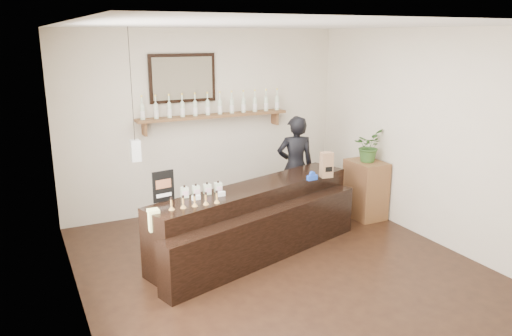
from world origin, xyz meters
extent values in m
plane|color=black|center=(0.00, 0.00, 0.00)|extent=(5.00, 5.00, 0.00)
plane|color=beige|center=(0.00, 2.50, 1.40)|extent=(4.50, 0.00, 4.50)
plane|color=beige|center=(0.00, -2.50, 1.40)|extent=(4.50, 0.00, 4.50)
plane|color=beige|center=(-2.25, 0.00, 1.40)|extent=(0.00, 5.00, 5.00)
plane|color=beige|center=(2.25, 0.00, 1.40)|extent=(0.00, 5.00, 5.00)
plane|color=white|center=(0.00, 0.00, 2.80)|extent=(5.00, 5.00, 0.00)
cube|color=brown|center=(0.10, 2.37, 1.50)|extent=(2.40, 0.25, 0.04)
cube|color=brown|center=(-0.98, 2.40, 1.38)|extent=(0.04, 0.20, 0.20)
cube|color=brown|center=(1.18, 2.40, 1.38)|extent=(0.04, 0.20, 0.20)
cube|color=black|center=(-0.35, 2.47, 2.08)|extent=(1.02, 0.04, 0.72)
cube|color=#463F2D|center=(-0.35, 2.44, 2.08)|extent=(0.92, 0.01, 0.62)
cube|color=white|center=(-1.30, 1.60, 1.25)|extent=(0.12, 0.12, 0.28)
cylinder|color=black|center=(-1.30, 1.60, 2.09)|extent=(0.01, 0.01, 1.41)
cylinder|color=beige|center=(-1.00, 2.37, 1.62)|extent=(0.07, 0.07, 0.20)
cone|color=beige|center=(-1.00, 2.37, 1.75)|extent=(0.07, 0.07, 0.05)
cylinder|color=beige|center=(-1.00, 2.37, 1.81)|extent=(0.02, 0.02, 0.07)
cylinder|color=yellow|center=(-1.00, 2.37, 1.86)|extent=(0.03, 0.03, 0.02)
cylinder|color=white|center=(-1.00, 2.37, 1.60)|extent=(0.07, 0.07, 0.09)
cylinder|color=beige|center=(-0.80, 2.37, 1.62)|extent=(0.07, 0.07, 0.20)
cone|color=beige|center=(-0.80, 2.37, 1.75)|extent=(0.07, 0.07, 0.05)
cylinder|color=beige|center=(-0.80, 2.37, 1.81)|extent=(0.02, 0.02, 0.07)
cylinder|color=yellow|center=(-0.80, 2.37, 1.86)|extent=(0.03, 0.03, 0.02)
cylinder|color=white|center=(-0.80, 2.37, 1.60)|extent=(0.07, 0.07, 0.09)
cylinder|color=beige|center=(-0.60, 2.37, 1.62)|extent=(0.07, 0.07, 0.20)
cone|color=beige|center=(-0.60, 2.37, 1.75)|extent=(0.07, 0.07, 0.05)
cylinder|color=beige|center=(-0.60, 2.37, 1.81)|extent=(0.02, 0.02, 0.07)
cylinder|color=yellow|center=(-0.60, 2.37, 1.86)|extent=(0.03, 0.03, 0.02)
cylinder|color=white|center=(-0.60, 2.37, 1.60)|extent=(0.07, 0.07, 0.09)
cylinder|color=beige|center=(-0.40, 2.37, 1.62)|extent=(0.07, 0.07, 0.20)
cone|color=beige|center=(-0.40, 2.37, 1.75)|extent=(0.07, 0.07, 0.05)
cylinder|color=beige|center=(-0.40, 2.37, 1.81)|extent=(0.02, 0.02, 0.07)
cylinder|color=yellow|center=(-0.40, 2.37, 1.86)|extent=(0.03, 0.03, 0.02)
cylinder|color=white|center=(-0.40, 2.37, 1.60)|extent=(0.07, 0.07, 0.09)
cylinder|color=beige|center=(-0.20, 2.37, 1.62)|extent=(0.07, 0.07, 0.20)
cone|color=beige|center=(-0.20, 2.37, 1.75)|extent=(0.07, 0.07, 0.05)
cylinder|color=beige|center=(-0.20, 2.37, 1.81)|extent=(0.02, 0.02, 0.07)
cylinder|color=yellow|center=(-0.20, 2.37, 1.86)|extent=(0.03, 0.03, 0.02)
cylinder|color=white|center=(-0.20, 2.37, 1.60)|extent=(0.07, 0.07, 0.09)
cylinder|color=beige|center=(0.00, 2.37, 1.62)|extent=(0.07, 0.07, 0.20)
cone|color=beige|center=(0.00, 2.37, 1.75)|extent=(0.07, 0.07, 0.05)
cylinder|color=beige|center=(0.00, 2.37, 1.81)|extent=(0.02, 0.02, 0.07)
cylinder|color=yellow|center=(0.00, 2.37, 1.86)|extent=(0.03, 0.03, 0.02)
cylinder|color=white|center=(0.00, 2.37, 1.60)|extent=(0.07, 0.07, 0.09)
cylinder|color=beige|center=(0.20, 2.37, 1.62)|extent=(0.07, 0.07, 0.20)
cone|color=beige|center=(0.20, 2.37, 1.75)|extent=(0.07, 0.07, 0.05)
cylinder|color=beige|center=(0.20, 2.37, 1.81)|extent=(0.02, 0.02, 0.07)
cylinder|color=yellow|center=(0.20, 2.37, 1.86)|extent=(0.03, 0.03, 0.02)
cylinder|color=white|center=(0.20, 2.37, 1.60)|extent=(0.07, 0.07, 0.09)
cylinder|color=beige|center=(0.40, 2.37, 1.62)|extent=(0.07, 0.07, 0.20)
cone|color=beige|center=(0.40, 2.37, 1.75)|extent=(0.07, 0.07, 0.05)
cylinder|color=beige|center=(0.40, 2.37, 1.81)|extent=(0.02, 0.02, 0.07)
cylinder|color=yellow|center=(0.40, 2.37, 1.86)|extent=(0.03, 0.03, 0.02)
cylinder|color=white|center=(0.40, 2.37, 1.60)|extent=(0.07, 0.07, 0.09)
cylinder|color=beige|center=(0.60, 2.37, 1.62)|extent=(0.07, 0.07, 0.20)
cone|color=beige|center=(0.60, 2.37, 1.75)|extent=(0.07, 0.07, 0.05)
cylinder|color=beige|center=(0.60, 2.37, 1.81)|extent=(0.02, 0.02, 0.07)
cylinder|color=yellow|center=(0.60, 2.37, 1.86)|extent=(0.03, 0.03, 0.02)
cylinder|color=white|center=(0.60, 2.37, 1.60)|extent=(0.07, 0.07, 0.09)
cylinder|color=beige|center=(0.80, 2.37, 1.62)|extent=(0.07, 0.07, 0.20)
cone|color=beige|center=(0.80, 2.37, 1.75)|extent=(0.07, 0.07, 0.05)
cylinder|color=beige|center=(0.80, 2.37, 1.81)|extent=(0.02, 0.02, 0.07)
cylinder|color=yellow|center=(0.80, 2.37, 1.86)|extent=(0.03, 0.03, 0.02)
cylinder|color=white|center=(0.80, 2.37, 1.60)|extent=(0.07, 0.07, 0.09)
cylinder|color=beige|center=(1.00, 2.37, 1.62)|extent=(0.07, 0.07, 0.20)
cone|color=beige|center=(1.00, 2.37, 1.75)|extent=(0.07, 0.07, 0.05)
cylinder|color=beige|center=(1.00, 2.37, 1.81)|extent=(0.02, 0.02, 0.07)
cylinder|color=yellow|center=(1.00, 2.37, 1.86)|extent=(0.03, 0.03, 0.02)
cylinder|color=white|center=(1.00, 2.37, 1.60)|extent=(0.07, 0.07, 0.09)
cylinder|color=beige|center=(1.20, 2.37, 1.62)|extent=(0.07, 0.07, 0.20)
cone|color=beige|center=(1.20, 2.37, 1.75)|extent=(0.07, 0.07, 0.05)
cylinder|color=beige|center=(1.20, 2.37, 1.81)|extent=(0.02, 0.02, 0.07)
cylinder|color=yellow|center=(1.20, 2.37, 1.86)|extent=(0.03, 0.03, 0.02)
cylinder|color=white|center=(1.20, 2.37, 1.60)|extent=(0.07, 0.07, 0.09)
cube|color=black|center=(-0.03, 0.70, 0.42)|extent=(3.05, 1.39, 0.84)
cube|color=black|center=(-0.03, 0.30, 0.32)|extent=(2.97, 1.14, 0.64)
cube|color=white|center=(-0.87, 0.50, 0.87)|extent=(0.10, 0.04, 0.05)
cube|color=white|center=(-0.56, 0.50, 0.87)|extent=(0.10, 0.04, 0.05)
cube|color=#FDFC9A|center=(-1.43, 0.30, 0.70)|extent=(0.12, 0.12, 0.12)
cube|color=#FDFC9A|center=(-1.43, 0.30, 0.82)|extent=(0.12, 0.12, 0.12)
cube|color=beige|center=(-0.96, 0.66, 0.90)|extent=(0.08, 0.08, 0.13)
cube|color=#EEB9C8|center=(-0.96, 0.62, 0.90)|extent=(0.07, 0.00, 0.06)
cylinder|color=black|center=(-0.96, 0.66, 0.98)|extent=(0.02, 0.02, 0.03)
cube|color=beige|center=(-0.82, 0.66, 0.90)|extent=(0.08, 0.08, 0.13)
cube|color=#EEB9C8|center=(-0.82, 0.62, 0.90)|extent=(0.07, 0.00, 0.06)
cylinder|color=black|center=(-0.82, 0.66, 0.98)|extent=(0.02, 0.02, 0.03)
cube|color=beige|center=(-0.68, 0.66, 0.90)|extent=(0.08, 0.08, 0.13)
cube|color=#EEB9C8|center=(-0.68, 0.62, 0.90)|extent=(0.07, 0.00, 0.06)
cylinder|color=black|center=(-0.68, 0.66, 0.98)|extent=(0.02, 0.02, 0.03)
cube|color=beige|center=(-0.53, 0.66, 0.90)|extent=(0.08, 0.08, 0.13)
cube|color=#EEB9C8|center=(-0.53, 0.62, 0.90)|extent=(0.07, 0.00, 0.06)
cylinder|color=black|center=(-0.53, 0.66, 0.98)|extent=(0.02, 0.02, 0.03)
cylinder|color=#AF7D3B|center=(-1.23, 0.30, 0.74)|extent=(0.07, 0.07, 0.20)
cone|color=#AF7D3B|center=(-1.23, 0.30, 0.87)|extent=(0.07, 0.07, 0.05)
cylinder|color=#AF7D3B|center=(-1.23, 0.30, 0.93)|extent=(0.02, 0.02, 0.07)
cylinder|color=black|center=(-1.23, 0.30, 0.98)|extent=(0.03, 0.03, 0.02)
cylinder|color=white|center=(-1.23, 0.30, 0.72)|extent=(0.07, 0.07, 0.09)
cylinder|color=#AF7D3B|center=(-1.09, 0.30, 0.74)|extent=(0.07, 0.07, 0.20)
cone|color=#AF7D3B|center=(-1.09, 0.30, 0.87)|extent=(0.07, 0.07, 0.05)
cylinder|color=#AF7D3B|center=(-1.09, 0.30, 0.93)|extent=(0.02, 0.02, 0.07)
cylinder|color=black|center=(-1.09, 0.30, 0.98)|extent=(0.03, 0.03, 0.02)
cylinder|color=white|center=(-1.09, 0.30, 0.72)|extent=(0.07, 0.07, 0.09)
cylinder|color=#AF7D3B|center=(-0.96, 0.30, 0.74)|extent=(0.07, 0.07, 0.20)
cone|color=#AF7D3B|center=(-0.96, 0.30, 0.87)|extent=(0.07, 0.07, 0.05)
cylinder|color=#AF7D3B|center=(-0.96, 0.30, 0.93)|extent=(0.02, 0.02, 0.07)
cylinder|color=black|center=(-0.96, 0.30, 0.98)|extent=(0.03, 0.03, 0.02)
cylinder|color=white|center=(-0.96, 0.30, 0.72)|extent=(0.07, 0.07, 0.09)
cylinder|color=#AF7D3B|center=(-0.83, 0.30, 0.74)|extent=(0.07, 0.07, 0.20)
cone|color=#AF7D3B|center=(-0.83, 0.30, 0.87)|extent=(0.07, 0.07, 0.05)
cylinder|color=#AF7D3B|center=(-0.83, 0.30, 0.93)|extent=(0.02, 0.02, 0.07)
cylinder|color=black|center=(-0.83, 0.30, 0.98)|extent=(0.03, 0.03, 0.02)
cylinder|color=white|center=(-0.83, 0.30, 0.72)|extent=(0.07, 0.07, 0.09)
cylinder|color=#AF7D3B|center=(-0.69, 0.30, 0.74)|extent=(0.07, 0.07, 0.20)
cone|color=#AF7D3B|center=(-0.69, 0.30, 0.87)|extent=(0.07, 0.07, 0.05)
cylinder|color=#AF7D3B|center=(-0.69, 0.30, 0.93)|extent=(0.02, 0.02, 0.07)
cylinder|color=black|center=(-0.69, 0.30, 0.98)|extent=(0.03, 0.03, 0.02)
cylinder|color=white|center=(-0.69, 0.30, 0.72)|extent=(0.07, 0.07, 0.09)
cube|color=black|center=(-1.22, 0.62, 1.03)|extent=(0.26, 0.06, 0.36)
cube|color=#965636|center=(-1.22, 0.60, 1.06)|extent=(0.18, 0.03, 0.10)
cube|color=white|center=(-1.22, 0.60, 0.92)|extent=(0.18, 0.03, 0.04)
cube|color=#8B6143|center=(1.03, 0.64, 1.02)|extent=(0.18, 0.14, 0.34)
cube|color=black|center=(1.03, 0.58, 0.97)|extent=(0.10, 0.02, 0.07)
cube|color=blue|center=(0.78, 0.61, 0.88)|extent=(0.15, 0.07, 0.07)
cylinder|color=blue|center=(0.78, 0.61, 0.93)|extent=(0.08, 0.04, 0.08)
cube|color=brown|center=(2.00, 1.00, 0.44)|extent=(0.44, 0.60, 0.87)
imported|color=#335B24|center=(2.00, 1.00, 1.11)|extent=(0.57, 0.56, 0.48)
imported|color=black|center=(1.08, 1.55, 0.87)|extent=(0.73, 0.58, 1.75)
camera|label=1|loc=(-2.67, -4.75, 2.70)|focal=35.00mm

